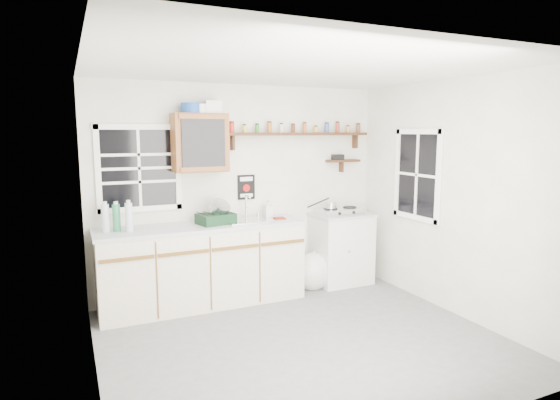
{
  "coord_description": "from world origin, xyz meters",
  "views": [
    {
      "loc": [
        -1.93,
        -3.71,
        1.95
      ],
      "look_at": [
        0.03,
        0.55,
        1.26
      ],
      "focal_mm": 30.0,
      "sensor_mm": 36.0,
      "label": 1
    }
  ],
  "objects": [
    {
      "name": "room",
      "position": [
        0.0,
        0.0,
        1.25
      ],
      "size": [
        3.64,
        3.24,
        2.54
      ],
      "color": "#565658",
      "rests_on": "ground"
    },
    {
      "name": "main_cabinet",
      "position": [
        -0.58,
        1.3,
        0.46
      ],
      "size": [
        2.31,
        0.63,
        0.92
      ],
      "color": "beige",
      "rests_on": "floor"
    },
    {
      "name": "right_cabinet",
      "position": [
        1.25,
        1.32,
        0.46
      ],
      "size": [
        0.73,
        0.57,
        0.91
      ],
      "color": "silver",
      "rests_on": "floor"
    },
    {
      "name": "sink",
      "position": [
        -0.05,
        1.3,
        0.93
      ],
      "size": [
        0.52,
        0.44,
        0.29
      ],
      "color": "silver",
      "rests_on": "main_cabinet"
    },
    {
      "name": "upper_cabinet",
      "position": [
        -0.55,
        1.44,
        1.82
      ],
      "size": [
        0.6,
        0.32,
        0.65
      ],
      "color": "brown",
      "rests_on": "wall_back"
    },
    {
      "name": "upper_cabinet_clutter",
      "position": [
        -0.54,
        1.44,
        2.21
      ],
      "size": [
        0.45,
        0.24,
        0.14
      ],
      "color": "#174296",
      "rests_on": "upper_cabinet"
    },
    {
      "name": "spice_shelf",
      "position": [
        0.73,
        1.51,
        1.93
      ],
      "size": [
        1.91,
        0.18,
        0.35
      ],
      "color": "black",
      "rests_on": "wall_back"
    },
    {
      "name": "secondary_shelf",
      "position": [
        1.36,
        1.52,
        1.58
      ],
      "size": [
        0.45,
        0.16,
        0.24
      ],
      "color": "black",
      "rests_on": "wall_back"
    },
    {
      "name": "warning_sign",
      "position": [
        0.05,
        1.59,
        1.28
      ],
      "size": [
        0.22,
        0.02,
        0.3
      ],
      "color": "black",
      "rests_on": "wall_back"
    },
    {
      "name": "window_back",
      "position": [
        -1.2,
        1.59,
        1.55
      ],
      "size": [
        0.93,
        0.03,
        0.98
      ],
      "color": "black",
      "rests_on": "wall_back"
    },
    {
      "name": "window_right",
      "position": [
        1.79,
        0.55,
        1.45
      ],
      "size": [
        0.03,
        0.78,
        1.08
      ],
      "color": "black",
      "rests_on": "wall_back"
    },
    {
      "name": "water_bottles",
      "position": [
        -1.48,
        1.31,
        1.07
      ],
      "size": [
        0.3,
        0.17,
        0.33
      ],
      "color": "silver",
      "rests_on": "main_cabinet"
    },
    {
      "name": "dish_rack",
      "position": [
        -0.42,
        1.29,
        1.01
      ],
      "size": [
        0.44,
        0.37,
        0.29
      ],
      "rotation": [
        0.0,
        0.0,
        0.21
      ],
      "color": "black",
      "rests_on": "main_cabinet"
    },
    {
      "name": "soap_bottle",
      "position": [
        0.28,
        1.44,
        1.02
      ],
      "size": [
        0.09,
        0.1,
        0.2
      ],
      "primitive_type": "imported",
      "rotation": [
        0.0,
        0.0,
        0.02
      ],
      "color": "white",
      "rests_on": "main_cabinet"
    },
    {
      "name": "rag",
      "position": [
        0.34,
        1.25,
        0.93
      ],
      "size": [
        0.14,
        0.12,
        0.02
      ],
      "primitive_type": "cube",
      "rotation": [
        0.0,
        0.0,
        -0.08
      ],
      "color": "maroon",
      "rests_on": "main_cabinet"
    },
    {
      "name": "hotplate",
      "position": [
        1.22,
        1.31,
        0.95
      ],
      "size": [
        0.58,
        0.31,
        0.08
      ],
      "rotation": [
        0.0,
        0.0,
        -0.01
      ],
      "color": "silver",
      "rests_on": "right_cabinet"
    },
    {
      "name": "saucepan",
      "position": [
        1.07,
        1.31,
        1.03
      ],
      "size": [
        0.33,
        0.22,
        0.15
      ],
      "rotation": [
        0.0,
        0.0,
        -0.55
      ],
      "color": "silver",
      "rests_on": "hotplate"
    },
    {
      "name": "trash_bag",
      "position": [
        0.8,
        1.26,
        0.22
      ],
      "size": [
        0.44,
        0.4,
        0.51
      ],
      "color": "silver",
      "rests_on": "floor"
    }
  ]
}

